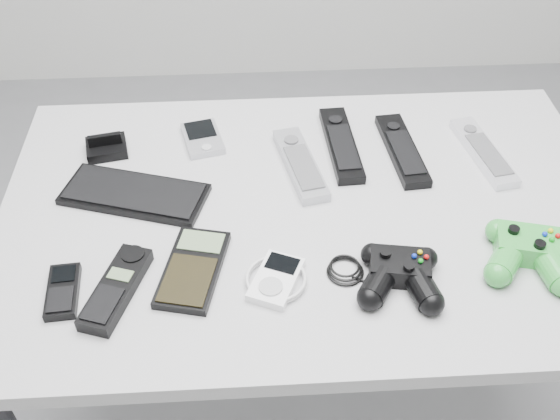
{
  "coord_description": "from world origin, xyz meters",
  "views": [
    {
      "loc": [
        -0.02,
        -0.91,
        1.61
      ],
      "look_at": [
        0.03,
        -0.04,
        0.8
      ],
      "focal_mm": 42.0,
      "sensor_mm": 36.0,
      "label": 1
    }
  ],
  "objects": [
    {
      "name": "pda",
      "position": [
        -0.12,
        0.2,
        0.79
      ],
      "size": [
        0.1,
        0.13,
        0.02
      ],
      "primitive_type": "cube",
      "rotation": [
        0.0,
        0.0,
        0.23
      ],
      "color": "#A7A8AE",
      "rests_on": "desk"
    },
    {
      "name": "controller_black",
      "position": [
        0.22,
        -0.21,
        0.8
      ],
      "size": [
        0.26,
        0.19,
        0.05
      ],
      "primitive_type": null,
      "rotation": [
        0.0,
        0.0,
        -0.16
      ],
      "color": "black",
      "rests_on": "desk"
    },
    {
      "name": "remote_black_b",
      "position": [
        0.29,
        0.13,
        0.79
      ],
      "size": [
        0.07,
        0.23,
        0.02
      ],
      "primitive_type": "cube",
      "rotation": [
        0.0,
        0.0,
        0.09
      ],
      "color": "black",
      "rests_on": "desk"
    },
    {
      "name": "controller_green",
      "position": [
        0.45,
        -0.18,
        0.8
      ],
      "size": [
        0.18,
        0.19,
        0.05
      ],
      "primitive_type": null,
      "rotation": [
        0.0,
        0.0,
        -0.25
      ],
      "color": "green",
      "rests_on": "desk"
    },
    {
      "name": "calculator",
      "position": [
        -0.12,
        -0.17,
        0.79
      ],
      "size": [
        0.13,
        0.19,
        0.02
      ],
      "primitive_type": "cube",
      "rotation": [
        0.0,
        0.0,
        -0.23
      ],
      "color": "black",
      "rests_on": "desk"
    },
    {
      "name": "pda_keyboard",
      "position": [
        -0.24,
        0.03,
        0.79
      ],
      "size": [
        0.29,
        0.19,
        0.02
      ],
      "primitive_type": "cube",
      "rotation": [
        0.0,
        0.0,
        -0.3
      ],
      "color": "black",
      "rests_on": "desk"
    },
    {
      "name": "mobile_phone",
      "position": [
        -0.33,
        -0.21,
        0.79
      ],
      "size": [
        0.06,
        0.11,
        0.02
      ],
      "primitive_type": "cube",
      "rotation": [
        0.0,
        0.0,
        0.08
      ],
      "color": "black",
      "rests_on": "desk"
    },
    {
      "name": "mp3_player",
      "position": [
        0.02,
        -0.2,
        0.79
      ],
      "size": [
        0.14,
        0.14,
        0.02
      ],
      "primitive_type": "cube",
      "rotation": [
        0.0,
        0.0,
        -0.41
      ],
      "color": "white",
      "rests_on": "desk"
    },
    {
      "name": "desk",
      "position": [
        0.09,
        -0.02,
        0.71
      ],
      "size": [
        1.16,
        0.75,
        0.78
      ],
      "color": "#A6A5A8",
      "rests_on": "floor"
    },
    {
      "name": "floor",
      "position": [
        0.0,
        0.0,
        0.0
      ],
      "size": [
        3.5,
        3.5,
        0.0
      ],
      "primitive_type": "plane",
      "color": "gray",
      "rests_on": "ground"
    },
    {
      "name": "remote_silver_a",
      "position": [
        0.08,
        0.1,
        0.79
      ],
      "size": [
        0.1,
        0.23,
        0.02
      ],
      "primitive_type": "cube",
      "rotation": [
        0.0,
        0.0,
        0.21
      ],
      "color": "#A7A8AE",
      "rests_on": "desk"
    },
    {
      "name": "dock_bracket",
      "position": [
        -0.31,
        0.17,
        0.8
      ],
      "size": [
        0.09,
        0.09,
        0.04
      ],
      "primitive_type": "cube",
      "rotation": [
        0.0,
        0.0,
        0.2
      ],
      "color": "black",
      "rests_on": "desk"
    },
    {
      "name": "remote_silver_b",
      "position": [
        0.46,
        0.12,
        0.79
      ],
      "size": [
        0.09,
        0.23,
        0.02
      ],
      "primitive_type": "cube",
      "rotation": [
        0.0,
        0.0,
        0.17
      ],
      "color": "silver",
      "rests_on": "desk"
    },
    {
      "name": "cordless_handset",
      "position": [
        -0.24,
        -0.21,
        0.79
      ],
      "size": [
        0.11,
        0.18,
        0.03
      ],
      "primitive_type": "cube",
      "rotation": [
        0.0,
        0.0,
        -0.32
      ],
      "color": "black",
      "rests_on": "desk"
    },
    {
      "name": "remote_black_a",
      "position": [
        0.17,
        0.16,
        0.79
      ],
      "size": [
        0.07,
        0.24,
        0.02
      ],
      "primitive_type": "cube",
      "rotation": [
        0.0,
        0.0,
        0.05
      ],
      "color": "black",
      "rests_on": "desk"
    }
  ]
}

